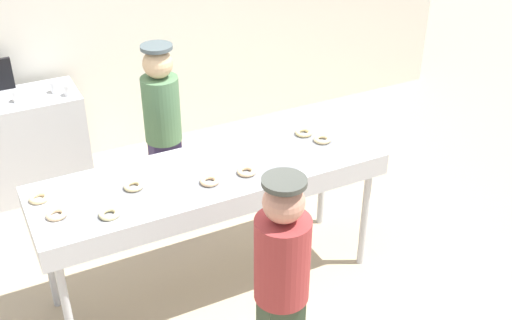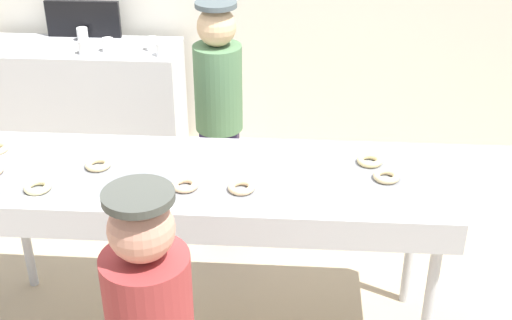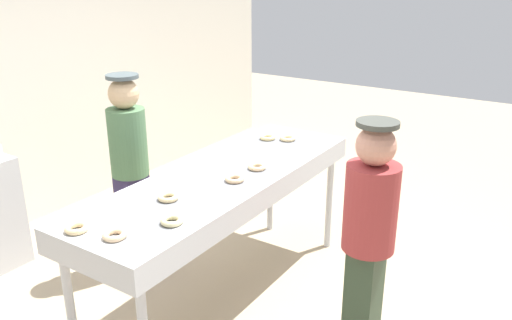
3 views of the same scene
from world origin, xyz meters
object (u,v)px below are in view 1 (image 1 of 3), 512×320
Objects in this scene: plain_donut_2 at (39,198)px; paper_cup_4 at (18,96)px; fryer_conveyor at (211,180)px; paper_cup_0 at (55,87)px; plain_donut_0 at (247,171)px; plain_donut_1 at (210,181)px; plain_donut_6 at (56,214)px; paper_cup_3 at (69,90)px; customer_waiting at (282,282)px; plain_donut_3 at (304,132)px; plain_donut_4 at (134,186)px; plain_donut_5 at (322,139)px; worker_baker at (163,130)px; plain_donut_7 at (109,214)px.

paper_cup_4 is at bearing 85.39° from plain_donut_2.
fryer_conveyor is 24.42× the size of paper_cup_0.
plain_donut_1 is (-0.28, 0.00, 0.00)m from plain_donut_0.
plain_donut_6 reaches higher than paper_cup_3.
plain_donut_1 is 2.08m from paper_cup_3.
plain_donut_1 is at bearing 87.44° from customer_waiting.
plain_donut_2 and plain_donut_3 have the same top height.
paper_cup_4 is at bearing 103.25° from customer_waiting.
plain_donut_0 reaches higher than paper_cup_4.
plain_donut_2 is at bearing 166.82° from plain_donut_4.
plain_donut_5 is 1.29× the size of paper_cup_4.
paper_cup_3 is at bearing 71.44° from plain_donut_2.
fryer_conveyor is 1.12m from customer_waiting.
worker_baker reaches higher than plain_donut_2.
fryer_conveyor is at bearing 83.68° from customer_waiting.
paper_cup_4 is (-0.96, 3.06, 0.10)m from customer_waiting.
worker_baker is 16.10× the size of paper_cup_3.
plain_donut_7 reaches higher than paper_cup_0.
paper_cup_0 is at bearing 93.36° from plain_donut_4.
plain_donut_2 is (-1.07, 0.31, 0.00)m from plain_donut_1.
customer_waiting is (-0.04, -1.12, -0.04)m from fryer_conveyor.
plain_donut_2 reaches higher than paper_cup_3.
plain_donut_1 is 1.29× the size of paper_cup_0.
plain_donut_1 is at bearing 5.44° from plain_donut_7.
plain_donut_4 is at bearing 45.87° from plain_donut_7.
plain_donut_0 reaches higher than paper_cup_0.
plain_donut_1 is at bearing 86.40° from worker_baker.
paper_cup_3 is (-1.49, 1.87, -0.04)m from plain_donut_5.
customer_waiting reaches higher than plain_donut_0.
plain_donut_7 is 2.10m from paper_cup_3.
paper_cup_4 is (0.14, 1.78, -0.04)m from plain_donut_2.
fryer_conveyor is at bearing -8.03° from plain_donut_2.
paper_cup_0 is 0.15m from paper_cup_3.
plain_donut_4 is (-0.48, 0.17, 0.00)m from plain_donut_1.
fryer_conveyor is at bearing -71.48° from paper_cup_0.
plain_donut_3 is at bearing -50.27° from paper_cup_0.
worker_baker reaches higher than plain_donut_1.
plain_donut_3 is 1.00× the size of plain_donut_7.
plain_donut_7 is 1.29× the size of paper_cup_3.
plain_donut_0 is at bearing -13.06° from plain_donut_4.
paper_cup_0 is at bearing 129.53° from paper_cup_3.
plain_donut_3 is (0.85, 0.16, 0.10)m from fryer_conveyor.
plain_donut_7 is at bearing -164.41° from fryer_conveyor.
plain_donut_7 reaches higher than paper_cup_3.
plain_donut_6 is 0.08× the size of worker_baker.
plain_donut_7 is at bearing -176.24° from plain_donut_0.
plain_donut_4 is 0.08× the size of customer_waiting.
plain_donut_6 is 0.08× the size of customer_waiting.
worker_baker is at bearing 87.73° from plain_donut_1.
paper_cup_4 is at bearing -172.18° from paper_cup_0.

